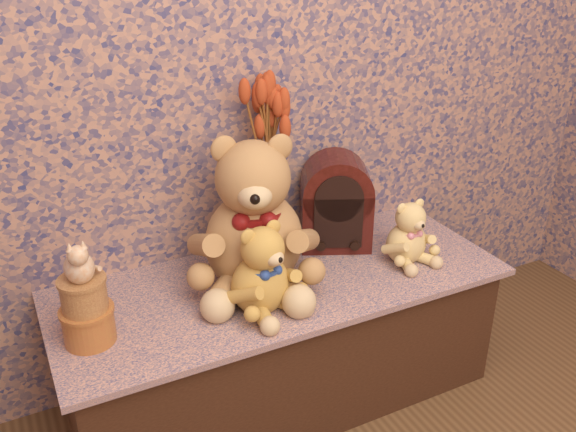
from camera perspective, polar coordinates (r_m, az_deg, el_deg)
name	(u,v)px	position (r m, az deg, el deg)	size (l,w,h in m)	color
display_shelf	(281,338)	(2.08, -0.63, -11.12)	(1.40, 0.57, 0.45)	navy
teddy_large	(253,204)	(1.84, -3.19, 1.07)	(0.40, 0.48, 0.50)	#AB7742
teddy_medium	(260,263)	(1.75, -2.57, -4.34)	(0.23, 0.27, 0.28)	#B88934
teddy_small	(407,228)	(2.05, 10.85, -1.10)	(0.18, 0.21, 0.23)	tan
cathedral_radio	(336,201)	(2.09, 4.40, 1.40)	(0.23, 0.17, 0.32)	#360E09
ceramic_vase	(270,229)	(2.06, -1.64, -1.18)	(0.11, 0.11, 0.18)	tan
dried_stalks	(269,142)	(1.94, -1.75, 6.80)	(0.22, 0.22, 0.43)	#B43E1C
biscuit_tin_lower	(89,325)	(1.74, -17.73, -9.48)	(0.13, 0.13, 0.10)	gold
biscuit_tin_upper	(84,295)	(1.69, -18.14, -6.85)	(0.12, 0.12, 0.09)	tan
cat_figurine	(78,258)	(1.64, -18.65, -3.67)	(0.09, 0.10, 0.12)	silver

